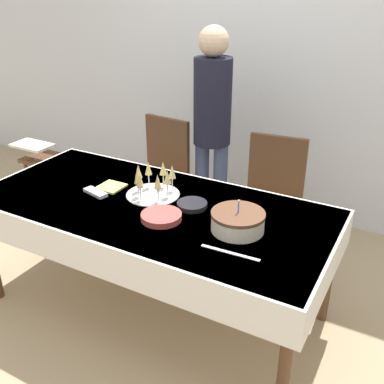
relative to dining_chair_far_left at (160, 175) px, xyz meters
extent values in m
plane|color=tan|center=(0.46, -0.81, -0.54)|extent=(12.00, 12.00, 0.00)
cube|color=silver|center=(0.46, 0.89, 0.81)|extent=(8.00, 0.05, 2.70)
cube|color=silver|center=(0.46, -0.81, 0.20)|extent=(2.08, 0.95, 0.03)
cube|color=silver|center=(0.46, -0.81, 0.11)|extent=(2.11, 0.98, 0.21)
cylinder|color=#51331E|center=(1.44, -1.22, -0.17)|extent=(0.06, 0.06, 0.72)
cylinder|color=#51331E|center=(-0.52, -0.39, -0.17)|extent=(0.06, 0.06, 0.72)
cylinder|color=#51331E|center=(1.44, -0.39, -0.17)|extent=(0.06, 0.06, 0.72)
cube|color=#51331E|center=(-0.01, -0.08, -0.09)|extent=(0.46, 0.46, 0.04)
cube|color=#51331E|center=(0.01, 0.11, 0.18)|extent=(0.40, 0.08, 0.50)
cylinder|color=#51331E|center=(0.15, -0.28, -0.32)|extent=(0.04, 0.04, 0.43)
cylinder|color=#51331E|center=(-0.21, -0.24, -0.32)|extent=(0.04, 0.04, 0.43)
cylinder|color=#51331E|center=(0.19, 0.08, -0.32)|extent=(0.04, 0.04, 0.43)
cylinder|color=#51331E|center=(-0.17, 0.11, -0.32)|extent=(0.04, 0.04, 0.43)
cube|color=#51331E|center=(0.93, -0.08, -0.09)|extent=(0.46, 0.46, 0.04)
cube|color=#51331E|center=(0.91, 0.11, 0.18)|extent=(0.40, 0.07, 0.50)
cylinder|color=#51331E|center=(1.12, -0.25, -0.32)|extent=(0.04, 0.04, 0.43)
cylinder|color=#51331E|center=(0.77, -0.28, -0.32)|extent=(0.04, 0.04, 0.43)
cylinder|color=#51331E|center=(1.09, 0.11, -0.32)|extent=(0.04, 0.04, 0.43)
cylinder|color=#51331E|center=(0.73, 0.08, -0.32)|extent=(0.04, 0.04, 0.43)
cylinder|color=beige|center=(1.02, -0.84, 0.26)|extent=(0.28, 0.28, 0.09)
cylinder|color=brown|center=(1.02, -0.84, 0.31)|extent=(0.28, 0.28, 0.02)
cylinder|color=#3F72D8|center=(1.02, -0.84, 0.35)|extent=(0.01, 0.01, 0.06)
sphere|color=#F9CC4C|center=(1.02, -0.84, 0.39)|extent=(0.01, 0.01, 0.01)
cylinder|color=silver|center=(0.41, -0.70, 0.22)|extent=(0.32, 0.32, 0.01)
cylinder|color=silver|center=(0.50, -0.69, 0.23)|extent=(0.05, 0.05, 0.00)
cylinder|color=silver|center=(0.50, -0.69, 0.27)|extent=(0.01, 0.01, 0.08)
cone|color=#E0CC72|center=(0.50, -0.69, 0.36)|extent=(0.04, 0.04, 0.08)
cylinder|color=silver|center=(0.49, -0.61, 0.23)|extent=(0.05, 0.05, 0.00)
cylinder|color=silver|center=(0.49, -0.61, 0.27)|extent=(0.01, 0.01, 0.08)
cone|color=#E0CC72|center=(0.49, -0.61, 0.36)|extent=(0.04, 0.04, 0.08)
cylinder|color=silver|center=(0.41, -0.59, 0.23)|extent=(0.05, 0.05, 0.00)
cylinder|color=silver|center=(0.41, -0.59, 0.27)|extent=(0.01, 0.01, 0.08)
cone|color=#E0CC72|center=(0.41, -0.59, 0.36)|extent=(0.04, 0.04, 0.08)
cylinder|color=silver|center=(0.33, -0.63, 0.23)|extent=(0.05, 0.05, 0.00)
cylinder|color=silver|center=(0.33, -0.63, 0.27)|extent=(0.01, 0.01, 0.08)
cone|color=#E0CC72|center=(0.33, -0.63, 0.36)|extent=(0.04, 0.04, 0.08)
cylinder|color=silver|center=(0.31, -0.70, 0.23)|extent=(0.05, 0.05, 0.00)
cylinder|color=silver|center=(0.31, -0.70, 0.27)|extent=(0.01, 0.01, 0.08)
cone|color=#E0CC72|center=(0.31, -0.70, 0.36)|extent=(0.04, 0.04, 0.08)
cylinder|color=silver|center=(0.35, -0.77, 0.23)|extent=(0.05, 0.05, 0.00)
cylinder|color=silver|center=(0.35, -0.77, 0.27)|extent=(0.01, 0.01, 0.08)
cone|color=#E0CC72|center=(0.35, -0.77, 0.36)|extent=(0.04, 0.04, 0.08)
cylinder|color=silver|center=(0.39, -0.81, 0.23)|extent=(0.05, 0.05, 0.00)
cylinder|color=silver|center=(0.39, -0.81, 0.27)|extent=(0.01, 0.01, 0.08)
cone|color=#E0CC72|center=(0.39, -0.81, 0.36)|extent=(0.04, 0.04, 0.08)
cylinder|color=silver|center=(0.49, -0.78, 0.23)|extent=(0.05, 0.05, 0.00)
cylinder|color=silver|center=(0.49, -0.78, 0.27)|extent=(0.01, 0.01, 0.08)
cone|color=#E0CC72|center=(0.49, -0.78, 0.36)|extent=(0.04, 0.04, 0.08)
cylinder|color=#CC4C47|center=(0.61, -0.93, 0.22)|extent=(0.22, 0.22, 0.01)
cylinder|color=#CC4C47|center=(0.61, -0.93, 0.23)|extent=(0.22, 0.22, 0.01)
cylinder|color=#CC4C47|center=(0.61, -0.93, 0.24)|extent=(0.22, 0.22, 0.01)
cylinder|color=#CC4C47|center=(0.61, -0.93, 0.24)|extent=(0.22, 0.22, 0.01)
cylinder|color=#CC4C47|center=(0.61, -0.93, 0.25)|extent=(0.22, 0.22, 0.01)
cylinder|color=black|center=(0.69, -0.72, 0.22)|extent=(0.17, 0.17, 0.01)
cylinder|color=black|center=(0.69, -0.72, 0.23)|extent=(0.17, 0.17, 0.01)
cylinder|color=black|center=(0.69, -0.72, 0.24)|extent=(0.17, 0.17, 0.01)
cylinder|color=black|center=(0.69, -0.72, 0.24)|extent=(0.17, 0.17, 0.01)
cube|color=silver|center=(1.08, -1.06, 0.22)|extent=(0.30, 0.03, 0.00)
cube|color=silver|center=(0.09, -0.86, 0.23)|extent=(0.18, 0.10, 0.02)
cube|color=#E0D166|center=(0.12, -0.74, 0.22)|extent=(0.15, 0.15, 0.01)
cylinder|color=#3F4C72|center=(0.28, 0.19, -0.14)|extent=(0.11, 0.11, 0.80)
cylinder|color=#3F4C72|center=(0.44, 0.19, -0.14)|extent=(0.11, 0.11, 0.80)
cylinder|color=black|center=(0.36, 0.19, 0.58)|extent=(0.28, 0.28, 0.63)
sphere|color=#D8B293|center=(0.36, 0.19, 1.01)|extent=(0.22, 0.22, 0.22)
cube|color=#51331E|center=(-1.03, -0.21, 0.01)|extent=(0.30, 0.30, 0.03)
cube|color=silver|center=(-1.03, -0.31, 0.16)|extent=(0.33, 0.20, 0.02)
cylinder|color=#51331E|center=(-1.14, -0.32, -0.27)|extent=(0.03, 0.03, 0.54)
cylinder|color=#51331E|center=(-0.92, -0.32, -0.27)|extent=(0.03, 0.03, 0.54)
cylinder|color=#51331E|center=(-1.14, -0.10, -0.27)|extent=(0.03, 0.03, 0.54)
cylinder|color=#51331E|center=(-0.92, -0.10, -0.27)|extent=(0.03, 0.03, 0.54)
camera|label=1|loc=(1.78, -2.72, 1.41)|focal=42.00mm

